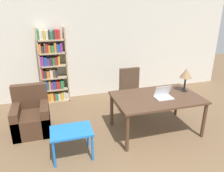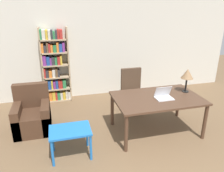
% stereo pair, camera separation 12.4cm
% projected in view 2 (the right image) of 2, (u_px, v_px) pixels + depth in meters
% --- Properties ---
extents(wall_back, '(8.00, 0.06, 2.70)m').
position_uv_depth(wall_back, '(100.00, 48.00, 6.09)').
color(wall_back, silver).
rests_on(wall_back, ground_plane).
extents(desk, '(1.73, 1.10, 0.78)m').
position_uv_depth(desk, '(157.00, 101.00, 4.38)').
color(desk, '#4C3323').
rests_on(desk, ground_plane).
extents(laptop, '(0.34, 0.24, 0.24)m').
position_uv_depth(laptop, '(164.00, 96.00, 4.28)').
color(laptop, silver).
rests_on(laptop, desk).
extents(table_lamp, '(0.25, 0.25, 0.50)m').
position_uv_depth(table_lamp, '(187.00, 74.00, 4.48)').
color(table_lamp, black).
rests_on(table_lamp, desk).
extents(office_chair, '(0.53, 0.53, 1.05)m').
position_uv_depth(office_chair, '(132.00, 92.00, 5.39)').
color(office_chair, black).
rests_on(office_chair, ground_plane).
extents(side_table_blue, '(0.70, 0.49, 0.52)m').
position_uv_depth(side_table_blue, '(70.00, 134.00, 3.73)').
color(side_table_blue, blue).
rests_on(side_table_blue, ground_plane).
extents(armchair, '(0.72, 0.76, 0.95)m').
position_uv_depth(armchair, '(33.00, 116.00, 4.59)').
color(armchair, '#472D1E').
rests_on(armchair, ground_plane).
extents(bookshelf, '(0.71, 0.28, 1.98)m').
position_uv_depth(bookshelf, '(55.00, 67.00, 5.76)').
color(bookshelf, tan).
rests_on(bookshelf, ground_plane).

